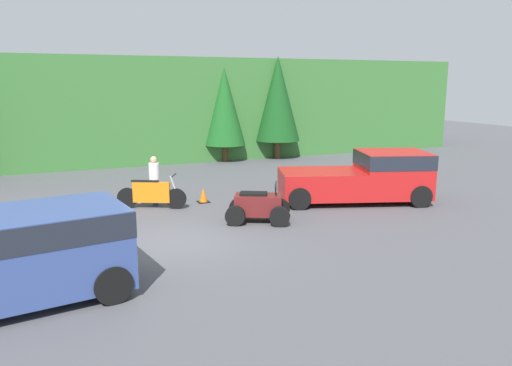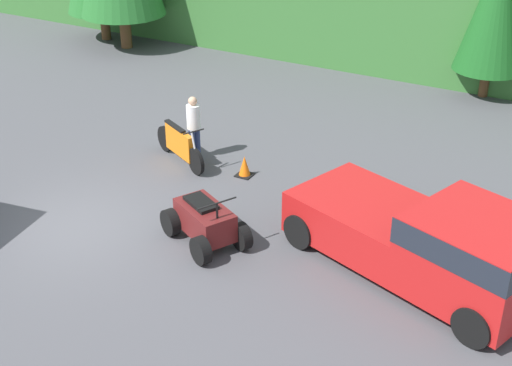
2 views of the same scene
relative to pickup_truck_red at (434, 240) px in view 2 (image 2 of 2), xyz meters
name	(u,v)px [view 2 (image 2 of 2)]	position (x,y,z in m)	size (l,w,h in m)	color
ground_plane	(72,227)	(-7.76, -1.91, -0.97)	(80.00, 80.00, 0.00)	#4C4C51
tree_mid_right	(497,5)	(-1.51, 11.07, 2.04)	(2.25, 2.25, 5.12)	brown
pickup_truck_red	(434,240)	(0.00, 0.00, 0.00)	(5.76, 3.82, 1.85)	red
dirt_bike	(180,145)	(-7.49, 2.11, -0.47)	(2.22, 1.25, 1.20)	black
quad_atv	(205,222)	(-4.76, -0.92, -0.49)	(2.32, 2.00, 1.23)	black
rider_person	(194,125)	(-7.29, 2.51, -0.01)	(0.42, 0.42, 1.77)	navy
traffic_cone	(245,167)	(-5.58, 2.25, -0.72)	(0.42, 0.42, 0.55)	black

